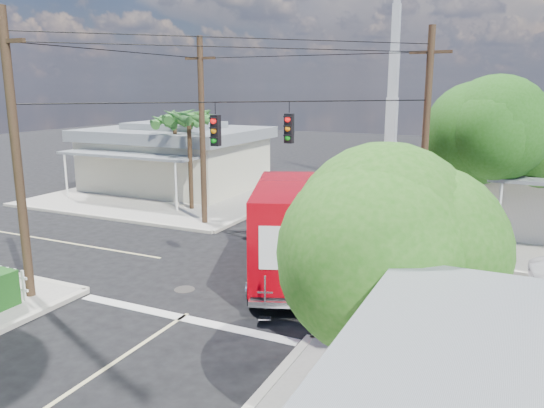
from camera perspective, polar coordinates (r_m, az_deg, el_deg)
The scene contains 12 objects.
ground at distance 19.71m, azimuth -2.50°, elevation -7.40°, with size 120.00×120.00×0.00m, color black.
sidewalk_nw at distance 34.20m, azimuth -10.19°, elevation 1.11°, with size 14.12×14.12×0.14m.
road_markings at distance 18.50m, azimuth -4.65°, elevation -8.77°, with size 32.00×32.00×0.01m.
building_nw at distance 35.77m, azimuth -10.33°, elevation 5.10°, with size 10.80×10.20×4.30m.
radio_tower at distance 37.30m, azimuth 12.82°, elevation 10.56°, with size 0.80×0.80×17.00m.
tree_ne_front at distance 23.26m, azimuth 21.72°, elevation 6.84°, with size 4.21×4.14×6.66m.
tree_se at distance 9.66m, azimuth 14.38°, elevation -3.91°, with size 3.67×3.54×5.62m.
palm_nw_front at distance 28.89m, azimuth -8.94°, elevation 9.05°, with size 3.01×3.08×5.59m.
palm_nw_back at distance 31.28m, azimuth -10.44°, elevation 8.57°, with size 3.01×3.08×5.19m.
utility_poles at distance 20.80m, azimuth -4.45°, elevation 6.86°, with size 12.00×10.68×9.00m.
vending_boxes at distance 23.47m, azimuth 19.11°, elevation -3.06°, with size 1.90×0.50×1.10m.
delivery_truck at distance 18.80m, azimuth 2.36°, elevation -2.71°, with size 5.12×8.38×3.50m.
Camera 1 is at (8.67, -16.38, 6.71)m, focal length 35.00 mm.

